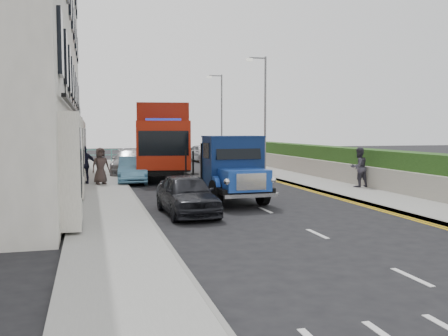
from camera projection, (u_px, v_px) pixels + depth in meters
The scene contains 20 objects.
ground at pixel (288, 221), 15.08m from camera, with size 120.00×120.00×0.00m, color black.
pavement_west at pixel (103, 189), 22.38m from camera, with size 2.40×38.00×0.12m, color gray.
pavement_east at pixel (317, 183), 25.12m from camera, with size 2.60×38.00×0.12m, color gray.
promenade at pixel (159, 161), 42.99m from camera, with size 30.00×2.50×0.12m, color gray.
sea_plane at pixel (130, 148), 72.82m from camera, with size 120.00×120.00×0.00m, color #4D5D69.
terrace_west at pixel (9, 40), 24.57m from camera, with size 6.31×30.20×14.25m.
garden_east at pixel (352, 166), 25.55m from camera, with size 1.45×28.00×1.75m.
seafront_railing at pixel (160, 155), 42.18m from camera, with size 13.00×0.08×1.11m.
lamp_mid at pixel (263, 108), 29.33m from camera, with size 1.23×0.18×7.00m.
lamp_far at pixel (220, 113), 38.96m from camera, with size 1.23×0.18×7.00m.
bedford_lorry at pixel (232, 173), 18.66m from camera, with size 2.34×5.34×2.47m.
red_lorry at pixel (163, 139), 28.19m from camera, with size 3.72×8.23×4.17m.
parked_car_front at pixel (187, 194), 16.13m from camera, with size 1.56×3.89×1.33m, color black.
parked_car_mid at pixel (133, 170), 25.64m from camera, with size 1.42×4.08×1.34m, color #5590B6.
parked_car_rear at pixel (130, 162), 30.32m from camera, with size 2.15×5.28×1.53m, color #A1A2A5.
seafront_car_left at pixel (137, 157), 38.13m from camera, with size 2.12×4.59×1.28m, color black.
seafront_car_right at pixel (203, 153), 41.92m from camera, with size 1.78×4.43×1.51m, color #B1B0B5.
pedestrian_east_far at pixel (359, 167), 22.74m from camera, with size 0.88×0.69×1.81m, color #35333E.
pedestrian_west_near at pixel (85, 165), 24.09m from camera, with size 1.09×0.45×1.86m, color black.
pedestrian_west_far at pixel (101, 166), 23.98m from camera, with size 0.86×0.56×1.76m, color #3C2F2B.
Camera 1 is at (-5.77, -13.89, 2.76)m, focal length 40.00 mm.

